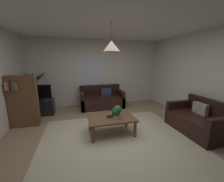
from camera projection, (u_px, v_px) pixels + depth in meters
name	position (u px, v px, depth m)	size (l,w,h in m)	color
floor	(115.00, 137.00, 3.31)	(5.17, 5.51, 0.02)	#9E8466
rug	(118.00, 141.00, 3.12)	(3.36, 3.03, 0.01)	beige
wall_back	(96.00, 73.00, 5.67)	(5.29, 0.06, 2.58)	silver
wall_right	(210.00, 79.00, 3.69)	(0.06, 5.51, 2.58)	silver
ceiling	(116.00, 18.00, 2.76)	(5.17, 5.51, 0.02)	white
window_pane	(90.00, 73.00, 5.58)	(1.04, 0.01, 1.17)	white
couch_under_window	(102.00, 100.00, 5.42)	(1.61, 0.86, 0.82)	black
couch_right_side	(198.00, 121.00, 3.51)	(0.86, 1.39, 0.82)	black
coffee_table	(112.00, 120.00, 3.39)	(1.11, 0.69, 0.42)	brown
book_on_table_0	(109.00, 117.00, 3.40)	(0.12, 0.09, 0.02)	beige
book_on_table_1	(109.00, 116.00, 3.39)	(0.13, 0.10, 0.02)	black
remote_on_table_0	(113.00, 115.00, 3.51)	(0.05, 0.16, 0.02)	black
potted_plant_on_table	(117.00, 111.00, 3.34)	(0.24, 0.21, 0.31)	beige
tv_stand	(40.00, 107.00, 4.64)	(0.90, 0.44, 0.50)	black
tv	(38.00, 93.00, 4.51)	(0.82, 0.16, 0.51)	black
potted_palm_corner	(37.00, 91.00, 4.96)	(0.83, 0.81, 1.46)	brown
bookshelf_corner	(23.00, 101.00, 3.73)	(0.70, 0.31, 1.40)	brown
pendant_lamp	(112.00, 46.00, 3.03)	(0.37, 0.37, 0.62)	black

